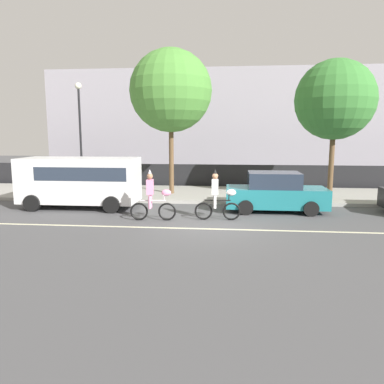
# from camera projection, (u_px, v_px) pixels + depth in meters

# --- Properties ---
(ground_plane) EXTENTS (80.00, 80.00, 0.00)m
(ground_plane) POSITION_uv_depth(u_px,v_px,m) (210.00, 225.00, 13.22)
(ground_plane) COLOR #4C4C4F
(road_centre_line) EXTENTS (36.00, 0.14, 0.01)m
(road_centre_line) POSITION_uv_depth(u_px,v_px,m) (209.00, 229.00, 12.73)
(road_centre_line) COLOR beige
(road_centre_line) RESTS_ON ground
(sidewalk_curb) EXTENTS (60.00, 5.00, 0.15)m
(sidewalk_curb) POSITION_uv_depth(u_px,v_px,m) (216.00, 194.00, 19.60)
(sidewalk_curb) COLOR #9E9B93
(sidewalk_curb) RESTS_ON ground
(fence_line) EXTENTS (40.00, 0.08, 1.40)m
(fence_line) POSITION_uv_depth(u_px,v_px,m) (218.00, 176.00, 22.35)
(fence_line) COLOR black
(fence_line) RESTS_ON ground
(building_backdrop) EXTENTS (28.00, 8.00, 7.81)m
(building_backdrop) POSITION_uv_depth(u_px,v_px,m) (237.00, 125.00, 30.20)
(building_backdrop) COLOR #99939E
(building_backdrop) RESTS_ON ground
(parade_cyclist_pink) EXTENTS (1.72, 0.50, 1.92)m
(parade_cyclist_pink) POSITION_uv_depth(u_px,v_px,m) (153.00, 198.00, 13.87)
(parade_cyclist_pink) COLOR black
(parade_cyclist_pink) RESTS_ON ground
(parade_cyclist_zebra) EXTENTS (1.72, 0.50, 1.92)m
(parade_cyclist_zebra) POSITION_uv_depth(u_px,v_px,m) (218.00, 198.00, 13.94)
(parade_cyclist_zebra) COLOR black
(parade_cyclist_zebra) RESTS_ON ground
(parked_van_white) EXTENTS (5.00, 2.22, 2.18)m
(parked_van_white) POSITION_uv_depth(u_px,v_px,m) (82.00, 179.00, 16.24)
(parked_van_white) COLOR white
(parked_van_white) RESTS_ON ground
(parked_car_teal) EXTENTS (4.10, 1.92, 1.64)m
(parked_car_teal) POSITION_uv_depth(u_px,v_px,m) (275.00, 193.00, 15.54)
(parked_car_teal) COLOR #1E727A
(parked_car_teal) RESTS_ON ground
(street_lamp_post) EXTENTS (0.36, 0.36, 5.86)m
(street_lamp_post) POSITION_uv_depth(u_px,v_px,m) (80.00, 120.00, 20.97)
(street_lamp_post) COLOR black
(street_lamp_post) RESTS_ON sidewalk_curb
(street_tree_near_lamp) EXTENTS (4.12, 4.12, 7.24)m
(street_tree_near_lamp) POSITION_uv_depth(u_px,v_px,m) (171.00, 91.00, 18.66)
(street_tree_near_lamp) COLOR brown
(street_tree_near_lamp) RESTS_ON sidewalk_curb
(street_tree_far_corner) EXTENTS (3.65, 3.65, 6.43)m
(street_tree_far_corner) POSITION_uv_depth(u_px,v_px,m) (335.00, 100.00, 17.13)
(street_tree_far_corner) COLOR brown
(street_tree_far_corner) RESTS_ON sidewalk_curb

